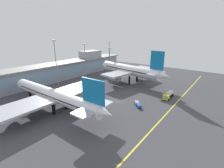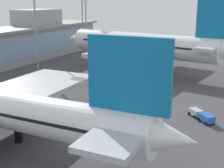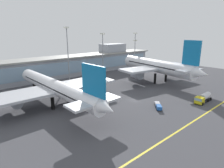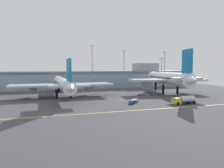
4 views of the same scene
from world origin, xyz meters
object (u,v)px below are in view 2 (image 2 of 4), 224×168
at_px(apron_light_mast_centre, 82,12).
at_px(apron_light_mast_far_east, 86,20).
at_px(apron_light_mast_west, 35,17).
at_px(airliner_near_right, 142,45).
at_px(baggage_tug_near, 202,115).

distance_m(apron_light_mast_centre, apron_light_mast_far_east, 6.98).
relative_size(apron_light_mast_west, apron_light_mast_far_east, 1.21).
bearing_deg(apron_light_mast_centre, airliner_near_right, -118.96).
bearing_deg(baggage_tug_near, apron_light_mast_west, -152.60).
bearing_deg(apron_light_mast_far_east, apron_light_mast_centre, 41.79).
xyz_separation_m(baggage_tug_near, apron_light_mast_centre, (44.06, 49.87, 14.57)).
bearing_deg(airliner_near_right, apron_light_mast_west, 38.76).
xyz_separation_m(airliner_near_right, apron_light_mast_far_east, (10.78, 23.96, 5.44)).
bearing_deg(baggage_tug_near, airliner_near_right, 171.89).
bearing_deg(apron_light_mast_centre, apron_light_mast_west, -172.42).
height_order(baggage_tug_near, apron_light_mast_centre, apron_light_mast_centre).
height_order(apron_light_mast_west, apron_light_mast_far_east, apron_light_mast_west).
bearing_deg(apron_light_mast_far_east, apron_light_mast_west, 179.03).
relative_size(baggage_tug_near, apron_light_mast_far_east, 0.26).
height_order(apron_light_mast_centre, apron_light_mast_far_east, apron_light_mast_centre).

